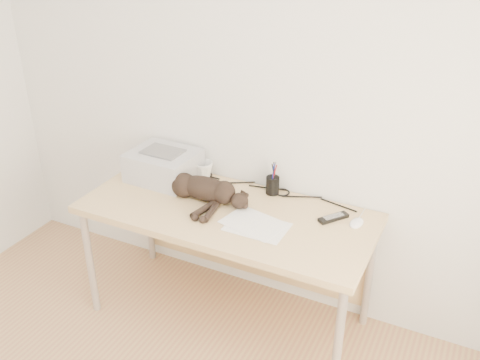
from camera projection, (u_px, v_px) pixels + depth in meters
The scene contains 11 objects.
wall_back at pixel (255, 92), 2.92m from camera, with size 3.50×3.50×0.00m, color silver.
desk at pixel (234, 223), 3.02m from camera, with size 1.60×0.70×0.74m.
printer at pixel (164, 165), 3.19m from camera, with size 0.39×0.34×0.18m.
papers at pixel (255, 225), 2.75m from camera, with size 0.36×0.28×0.01m.
cat at pixel (202, 190), 2.97m from camera, with size 0.64×0.29×0.14m.
mug at pixel (204, 170), 3.21m from camera, with size 0.11×0.11×0.10m, color white.
pen_cup at pixel (273, 185), 3.04m from camera, with size 0.08×0.08×0.19m.
remote_grey at pixel (228, 195), 3.03m from camera, with size 0.04×0.16×0.02m, color slate.
remote_black at pixel (333, 218), 2.81m from camera, with size 0.05×0.17×0.02m, color black.
mouse at pixel (357, 221), 2.76m from camera, with size 0.06×0.11×0.04m, color white.
cable_tangle at pixel (251, 185), 3.14m from camera, with size 1.36×0.09×0.01m, color black, non-canonical shape.
Camera 1 is at (1.17, -0.81, 2.22)m, focal length 40.00 mm.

